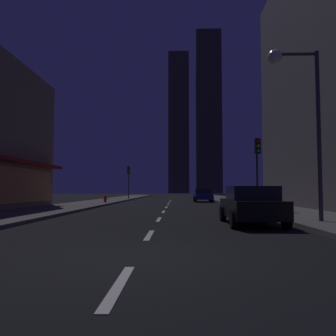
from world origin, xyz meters
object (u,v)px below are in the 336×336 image
Objects in this scene: car_parked_near at (251,205)px; traffic_light_far_left at (129,175)px; traffic_light_near_right at (257,157)px; street_lamp_right at (296,92)px; car_parked_far at (203,195)px; fire_hydrant_far_left at (105,199)px.

car_parked_near is 1.01× the size of traffic_light_far_left.
traffic_light_near_right is (1.90, 6.97, 2.45)m from car_parked_near.
car_parked_near is at bearing 179.95° from street_lamp_right.
car_parked_far is 17.23m from traffic_light_near_right.
car_parked_far is at bearing 90.00° from car_parked_near.
street_lamp_right is (11.28, -18.83, 4.61)m from fire_hydrant_far_left.
fire_hydrant_far_left is 22.43m from street_lamp_right.
car_parked_far is 11.95m from traffic_light_far_left.
street_lamp_right is (1.78, -0.00, 4.33)m from car_parked_near.
car_parked_near is 23.92m from car_parked_far.
street_lamp_right is (1.78, -23.92, 4.33)m from car_parked_far.
street_lamp_right is (-0.12, -6.97, 1.87)m from traffic_light_near_right.
car_parked_near is 0.64× the size of street_lamp_right.
car_parked_near is 32.66m from traffic_light_far_left.
traffic_light_far_left is (-9.10, 7.35, 2.45)m from car_parked_far.
car_parked_far is at bearing -38.94° from traffic_light_far_left.
street_lamp_right reaches higher than traffic_light_far_left.
traffic_light_near_right is 7.22m from street_lamp_right.
traffic_light_near_right is 1.00× the size of traffic_light_far_left.
fire_hydrant_far_left is at bearing -151.83° from car_parked_far.
fire_hydrant_far_left is at bearing 116.77° from car_parked_near.
car_parked_far is 24.37m from street_lamp_right.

